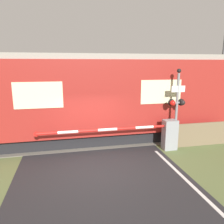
% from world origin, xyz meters
% --- Properties ---
extents(ground_plane, '(80.00, 80.00, 0.00)m').
position_xyz_m(ground_plane, '(0.00, 0.00, 0.00)').
color(ground_plane, '#5B6B3D').
extents(track_bed, '(36.00, 3.20, 0.13)m').
position_xyz_m(track_bed, '(0.00, 3.28, 0.02)').
color(track_bed, '#666056').
rests_on(track_bed, ground_plane).
extents(train, '(19.23, 3.05, 4.18)m').
position_xyz_m(train, '(3.14, 3.28, 2.14)').
color(train, black).
rests_on(train, ground_plane).
extents(crossing_barrier, '(6.03, 0.44, 1.35)m').
position_xyz_m(crossing_barrier, '(2.91, 1.15, 0.74)').
color(crossing_barrier, gray).
rests_on(crossing_barrier, ground_plane).
extents(signal_post, '(0.76, 0.26, 3.55)m').
position_xyz_m(signal_post, '(3.69, 1.27, 2.02)').
color(signal_post, gray).
rests_on(signal_post, ground_plane).
extents(catenary_pole, '(0.20, 1.90, 6.47)m').
position_xyz_m(catenary_pole, '(9.36, 5.71, 3.38)').
color(catenary_pole, slate).
rests_on(catenary_pole, ground_plane).
extents(roadside_fence, '(2.68, 0.06, 1.10)m').
position_xyz_m(roadside_fence, '(4.97, 1.25, 0.55)').
color(roadside_fence, '#726047').
rests_on(roadside_fence, ground_plane).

